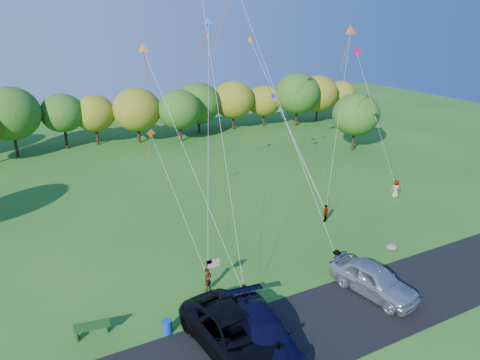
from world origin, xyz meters
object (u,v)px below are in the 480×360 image
(minivan_dark, at_px, (233,333))
(flyer_a, at_px, (208,280))
(minivan_navy, at_px, (264,334))
(flyer_e, at_px, (396,189))
(park_bench, at_px, (92,328))
(flyer_b, at_px, (245,297))
(flyer_d, at_px, (325,213))
(flyer_c, at_px, (336,260))
(trash_barrel, at_px, (167,327))
(minivan_silver, at_px, (374,280))

(minivan_dark, bearing_deg, flyer_a, 74.37)
(minivan_navy, relative_size, flyer_a, 3.86)
(flyer_e, xyz_separation_m, park_bench, (-29.32, -6.77, -0.34))
(flyer_b, relative_size, flyer_e, 0.93)
(flyer_b, bearing_deg, flyer_e, 38.25)
(flyer_a, distance_m, flyer_d, 13.65)
(park_bench, bearing_deg, flyer_c, 6.60)
(flyer_d, relative_size, park_bench, 0.83)
(flyer_e, relative_size, trash_barrel, 2.19)
(flyer_a, bearing_deg, minivan_silver, -53.27)
(flyer_b, height_order, flyer_d, flyer_b)
(flyer_e, xyz_separation_m, trash_barrel, (-25.61, -8.36, -0.49))
(flyer_c, xyz_separation_m, flyer_d, (4.05, 6.44, -0.00))
(flyer_a, xyz_separation_m, trash_barrel, (-3.53, -2.59, -0.41))
(flyer_a, height_order, park_bench, flyer_a)
(flyer_a, distance_m, flyer_b, 2.94)
(flyer_b, xyz_separation_m, flyer_c, (7.54, 0.89, -0.05))
(flyer_c, distance_m, flyer_d, 7.61)
(minivan_dark, bearing_deg, minivan_silver, -4.77)
(minivan_dark, height_order, trash_barrel, minivan_dark)
(flyer_b, xyz_separation_m, flyer_d, (11.59, 7.33, -0.06))
(park_bench, bearing_deg, flyer_d, 25.16)
(minivan_dark, bearing_deg, flyer_c, 13.49)
(minivan_navy, bearing_deg, minivan_dark, 159.34)
(minivan_dark, bearing_deg, park_bench, 139.11)
(minivan_dark, xyz_separation_m, park_bench, (-6.41, 4.34, -0.48))
(minivan_silver, distance_m, flyer_b, 8.23)
(flyer_c, height_order, trash_barrel, flyer_c)
(minivan_silver, bearing_deg, park_bench, 155.00)
(flyer_e, bearing_deg, flyer_d, 32.53)
(minivan_navy, distance_m, trash_barrel, 5.42)
(flyer_b, relative_size, trash_barrel, 2.04)
(flyer_c, height_order, flyer_d, flyer_c)
(minivan_dark, height_order, flyer_a, minivan_dark)
(flyer_d, xyz_separation_m, flyer_e, (9.26, 1.11, 0.12))
(flyer_b, bearing_deg, minivan_silver, -0.12)
(minivan_navy, xyz_separation_m, minivan_silver, (8.55, 1.08, 0.06))
(flyer_a, relative_size, flyer_c, 1.05)
(flyer_d, xyz_separation_m, trash_barrel, (-16.35, -7.24, -0.37))
(flyer_d, distance_m, park_bench, 20.85)
(park_bench, relative_size, trash_barrel, 2.30)
(minivan_dark, distance_m, trash_barrel, 3.90)
(minivan_dark, bearing_deg, flyer_d, 29.40)
(flyer_c, xyz_separation_m, trash_barrel, (-12.30, -0.80, -0.37))
(flyer_c, height_order, park_bench, flyer_c)
(park_bench, distance_m, trash_barrel, 4.04)
(flyer_e, bearing_deg, flyer_b, 47.70)
(minivan_silver, relative_size, flyer_b, 3.41)
(minivan_silver, xyz_separation_m, flyer_d, (3.69, 9.64, -0.25))
(minivan_dark, distance_m, minivan_navy, 1.59)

